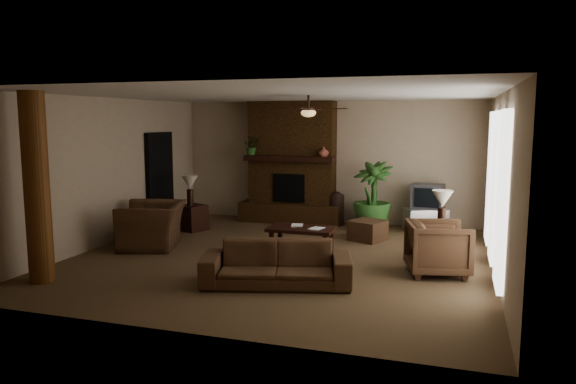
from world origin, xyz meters
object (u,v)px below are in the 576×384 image
(armchair_right, at_px, (438,246))
(side_table_left, at_px, (193,218))
(tv_stand, at_px, (425,220))
(floor_plant, at_px, (372,211))
(floor_vase, at_px, (337,206))
(armchair_left, at_px, (152,218))
(side_table_right, at_px, (442,244))
(log_column, at_px, (37,188))
(sofa, at_px, (276,257))
(lamp_left, at_px, (190,185))
(ottoman, at_px, (368,230))
(coffee_table, at_px, (302,230))
(lamp_right, at_px, (442,202))

(armchair_right, distance_m, side_table_left, 5.52)
(armchair_right, height_order, tv_stand, armchair_right)
(armchair_right, xyz_separation_m, floor_plant, (-1.48, 3.02, -0.04))
(floor_vase, bearing_deg, armchair_right, -55.08)
(armchair_left, xyz_separation_m, floor_plant, (3.71, 2.75, -0.14))
(floor_plant, bearing_deg, side_table_right, -53.84)
(floor_vase, distance_m, side_table_right, 3.38)
(log_column, distance_m, armchair_right, 6.06)
(tv_stand, xyz_separation_m, floor_vase, (-1.96, 0.11, 0.18))
(side_table_right, bearing_deg, log_column, -151.19)
(side_table_left, bearing_deg, side_table_right, -9.97)
(sofa, bearing_deg, floor_plant, 65.05)
(side_table_left, distance_m, lamp_left, 0.73)
(armchair_left, bearing_deg, lamp_left, 161.33)
(armchair_left, xyz_separation_m, ottoman, (3.78, 1.76, -0.35))
(coffee_table, bearing_deg, armchair_left, -168.11)
(floor_plant, bearing_deg, armchair_right, -63.82)
(tv_stand, height_order, side_table_right, side_table_right)
(tv_stand, distance_m, side_table_left, 5.01)
(floor_plant, bearing_deg, floor_vase, 159.03)
(armchair_left, height_order, lamp_left, lamp_left)
(lamp_left, xyz_separation_m, side_table_right, (5.25, -0.87, -0.73))
(tv_stand, bearing_deg, coffee_table, -155.80)
(armchair_right, bearing_deg, log_column, 96.95)
(ottoman, bearing_deg, log_column, -134.99)
(log_column, bearing_deg, armchair_right, 21.05)
(coffee_table, xyz_separation_m, floor_plant, (0.96, 2.17, 0.05))
(armchair_left, xyz_separation_m, lamp_right, (5.21, 0.67, 0.45))
(log_column, bearing_deg, floor_vase, 59.36)
(armchair_right, bearing_deg, side_table_left, 56.18)
(coffee_table, xyz_separation_m, floor_vase, (0.10, 2.50, 0.06))
(lamp_left, bearing_deg, tv_stand, 16.40)
(side_table_right, height_order, lamp_right, lamp_right)
(log_column, bearing_deg, lamp_right, 28.82)
(log_column, relative_size, floor_vase, 3.64)
(armchair_left, distance_m, floor_vase, 4.21)
(floor_vase, bearing_deg, lamp_right, -45.75)
(tv_stand, xyz_separation_m, side_table_right, (0.40, -2.30, 0.03))
(side_table_right, bearing_deg, tv_stand, 100.00)
(armchair_left, relative_size, side_table_right, 2.31)
(coffee_table, distance_m, floor_vase, 2.50)
(ottoman, distance_m, tv_stand, 1.60)
(tv_stand, xyz_separation_m, lamp_right, (0.39, -2.30, 0.75))
(lamp_right, bearing_deg, floor_plant, 125.69)
(armchair_right, height_order, ottoman, armchair_right)
(coffee_table, distance_m, floor_plant, 2.37)
(armchair_left, relative_size, tv_stand, 1.49)
(log_column, height_order, floor_vase, log_column)
(floor_plant, bearing_deg, tv_stand, 11.11)
(side_table_left, relative_size, lamp_right, 0.85)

